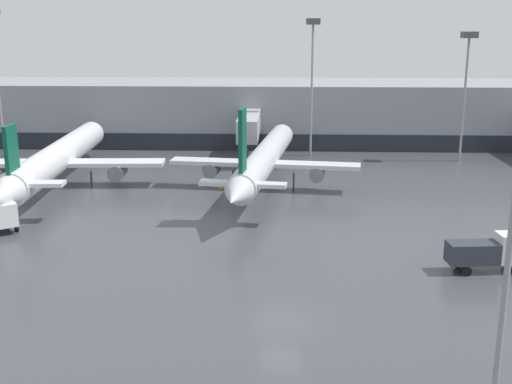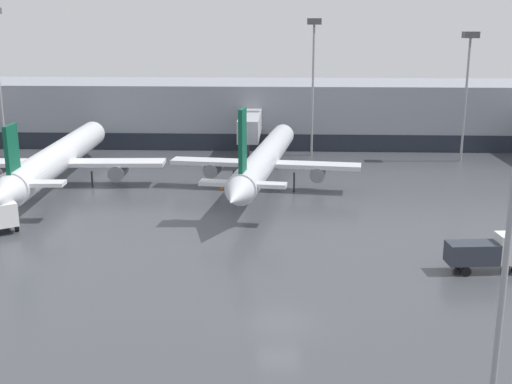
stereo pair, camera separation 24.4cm
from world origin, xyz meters
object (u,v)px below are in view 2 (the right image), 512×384
(service_truck_2, at_px, (1,210))
(apron_light_mast_3, at_px, (469,59))
(service_truck_3, at_px, (490,251))
(apron_light_mast_4, at_px, (314,48))
(parked_jet_1, at_px, (59,158))
(traffic_cone_2, at_px, (222,186))
(parked_jet_2, at_px, (265,159))

(service_truck_2, bearing_deg, apron_light_mast_3, 87.03)
(service_truck_3, height_order, apron_light_mast_4, apron_light_mast_4)
(apron_light_mast_3, distance_m, apron_light_mast_4, 19.64)
(parked_jet_1, height_order, traffic_cone_2, parked_jet_1)
(traffic_cone_2, distance_m, apron_light_mast_3, 36.26)
(apron_light_mast_4, bearing_deg, apron_light_mast_3, -8.69)
(parked_jet_2, height_order, apron_light_mast_3, apron_light_mast_3)
(apron_light_mast_3, bearing_deg, service_truck_2, -147.42)
(service_truck_3, xyz_separation_m, traffic_cone_2, (-21.55, 23.28, -1.26))
(parked_jet_2, distance_m, service_truck_2, 27.05)
(apron_light_mast_4, bearing_deg, service_truck_3, -75.35)
(parked_jet_1, xyz_separation_m, traffic_cone_2, (18.05, -0.82, -2.80))
(parked_jet_2, distance_m, traffic_cone_2, 5.60)
(parked_jet_1, relative_size, service_truck_3, 6.58)
(parked_jet_1, distance_m, service_truck_2, 15.48)
(parked_jet_2, relative_size, service_truck_3, 6.15)
(parked_jet_2, relative_size, service_truck_2, 6.65)
(parked_jet_2, bearing_deg, parked_jet_1, 95.34)
(apron_light_mast_3, xyz_separation_m, apron_light_mast_4, (-19.38, 2.96, 1.13))
(apron_light_mast_3, height_order, apron_light_mast_4, apron_light_mast_4)
(service_truck_2, bearing_deg, parked_jet_2, 87.41)
(parked_jet_2, height_order, service_truck_2, parked_jet_2)
(parked_jet_2, height_order, traffic_cone_2, parked_jet_2)
(parked_jet_2, relative_size, apron_light_mast_4, 2.02)
(parked_jet_2, bearing_deg, apron_light_mast_3, -50.62)
(traffic_cone_2, bearing_deg, apron_light_mast_4, 60.99)
(parked_jet_2, xyz_separation_m, apron_light_mast_4, (5.82, 18.85, 10.96))
(service_truck_2, distance_m, traffic_cone_2, 23.17)
(parked_jet_1, bearing_deg, service_truck_2, 177.30)
(service_truck_2, relative_size, apron_light_mast_4, 0.30)
(parked_jet_2, xyz_separation_m, apron_light_mast_3, (25.20, 15.89, 9.82))
(parked_jet_1, relative_size, apron_light_mast_4, 2.16)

